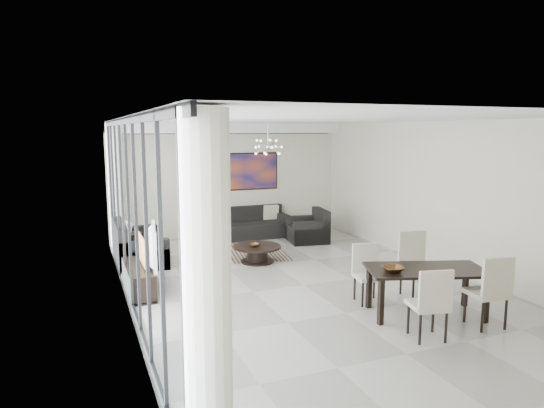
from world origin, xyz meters
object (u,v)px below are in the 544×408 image
television (147,246)px  sofa_main (248,227)px  tv_console (138,279)px  coffee_table (257,253)px  dining_table (426,274)px

television → sofa_main: bearing=-33.5°
sofa_main → tv_console: 4.56m
coffee_table → television: bearing=-156.2°
television → dining_table: television is taller
television → dining_table: bearing=-117.9°
coffee_table → tv_console: tv_console is taller
tv_console → dining_table: size_ratio=0.76×
coffee_table → television: (-2.36, -1.04, 0.59)m
dining_table → sofa_main: bearing=96.6°
tv_console → dining_table: (3.81, -2.66, 0.40)m
sofa_main → television: 4.52m
sofa_main → tv_console: sofa_main is taller
sofa_main → television: bearing=-131.2°
sofa_main → dining_table: sofa_main is taller
coffee_table → tv_console: bearing=-158.3°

